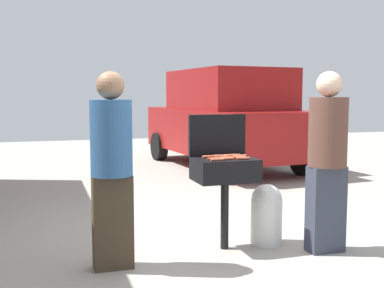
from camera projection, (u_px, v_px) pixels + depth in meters
name	position (u px, v px, depth m)	size (l,w,h in m)	color
ground_plane	(225.00, 248.00, 4.77)	(24.00, 24.00, 0.00)	#9E998E
bbq_grill	(225.00, 173.00, 4.68)	(0.60, 0.44, 0.90)	black
grill_lid_open	(217.00, 135.00, 4.85)	(0.60, 0.05, 0.42)	black
hot_dog_0	(234.00, 155.00, 4.83)	(0.03, 0.03, 0.13)	#C6593D
hot_dog_1	(240.00, 156.00, 4.76)	(0.03, 0.03, 0.13)	#C6593D
hot_dog_2	(209.00, 157.00, 4.70)	(0.03, 0.03, 0.13)	#C6593D
hot_dog_3	(239.00, 158.00, 4.63)	(0.03, 0.03, 0.13)	#B74C33
hot_dog_4	(226.00, 159.00, 4.55)	(0.03, 0.03, 0.13)	#C6593D
hot_dog_5	(243.00, 158.00, 4.57)	(0.03, 0.03, 0.13)	#B74C33
hot_dog_6	(238.00, 157.00, 4.67)	(0.03, 0.03, 0.13)	#AD4228
hot_dog_7	(222.00, 156.00, 4.71)	(0.03, 0.03, 0.13)	#C6593D
hot_dog_8	(227.00, 158.00, 4.62)	(0.03, 0.03, 0.13)	#B74C33
hot_dog_9	(217.00, 160.00, 4.48)	(0.03, 0.03, 0.13)	#C6593D
hot_dog_10	(220.00, 155.00, 4.78)	(0.03, 0.03, 0.13)	#B74C33
hot_dog_11	(214.00, 159.00, 4.54)	(0.03, 0.03, 0.13)	#AD4228
hot_dog_12	(230.00, 156.00, 4.78)	(0.03, 0.03, 0.13)	#C6593D
propane_tank	(266.00, 213.00, 4.88)	(0.32, 0.32, 0.62)	silver
person_left	(112.00, 163.00, 4.13)	(0.36, 0.36, 1.72)	#3F3323
person_right	(327.00, 155.00, 4.58)	(0.37, 0.37, 1.74)	#333847
parked_minivan	(225.00, 118.00, 9.98)	(2.38, 4.57, 2.02)	maroon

